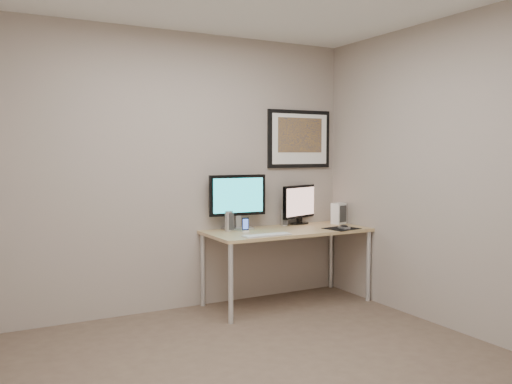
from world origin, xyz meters
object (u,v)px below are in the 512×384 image
monitor_large (238,199)px  fan_unit (339,213)px  monitor_tv (299,203)px  keyboard (267,235)px  speaker_right (284,218)px  speaker_left (229,221)px  desk (287,236)px  framed_art (299,139)px  phone_dock (245,225)px

monitor_large → fan_unit: (1.12, -0.14, -0.19)m
monitor_tv → keyboard: (-0.70, -0.54, -0.21)m
monitor_large → speaker_right: bearing=1.4°
speaker_left → speaker_right: speaker_left is taller
desk → speaker_right: (0.11, 0.23, 0.15)m
monitor_large → fan_unit: size_ratio=2.67×
monitor_tv → speaker_left: (-0.87, -0.11, -0.12)m
keyboard → fan_unit: (1.08, 0.37, 0.10)m
keyboard → speaker_right: bearing=43.8°
framed_art → phone_dock: size_ratio=5.39×
monitor_tv → fan_unit: size_ratio=2.27×
monitor_tv → speaker_right: (-0.21, -0.04, -0.14)m
desk → keyboard: keyboard is taller
fan_unit → speaker_right: bearing=149.8°
desk → phone_dock: size_ratio=11.50×
speaker_left → phone_dock: 0.17m
desk → speaker_left: speaker_left is taller
speaker_right → phone_dock: size_ratio=1.20×
speaker_left → keyboard: speaker_left is taller
keyboard → fan_unit: bearing=17.0°
speaker_left → fan_unit: bearing=-16.1°
speaker_left → keyboard: bearing=-81.3°
phone_dock → framed_art: bearing=34.1°
speaker_right → fan_unit: (0.59, -0.13, 0.03)m
monitor_large → phone_dock: monitor_large is taller
monitor_large → speaker_left: monitor_large is taller
desk → monitor_large: bearing=149.5°
speaker_left → desk: bearing=-30.5°
fan_unit → phone_dock: bearing=165.2°
desk → phone_dock: (-0.43, 0.05, 0.14)m
monitor_large → speaker_left: (-0.13, -0.07, -0.20)m
speaker_right → phone_dock: speaker_right is taller
monitor_tv → speaker_left: 0.88m
phone_dock → fan_unit: (1.14, 0.06, 0.04)m
monitor_tv → phone_dock: monitor_tv is taller
desk → keyboard: size_ratio=3.47×
framed_art → monitor_tv: (-0.03, -0.05, -0.67)m
monitor_large → speaker_right: 0.57m
framed_art → monitor_tv: size_ratio=1.51×
monitor_tv → fan_unit: (0.38, -0.17, -0.11)m
keyboard → monitor_tv: bearing=36.0°
monitor_tv → speaker_left: bearing=166.5°
monitor_tv → phone_dock: bearing=176.8°
speaker_right → fan_unit: 0.61m
monitor_large → monitor_tv: (0.74, 0.03, -0.08)m
desk → speaker_right: 0.30m
keyboard → desk: bearing=33.2°
framed_art → keyboard: bearing=-140.6°
monitor_tv → desk: bearing=-159.6°
framed_art → speaker_left: size_ratio=3.86×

